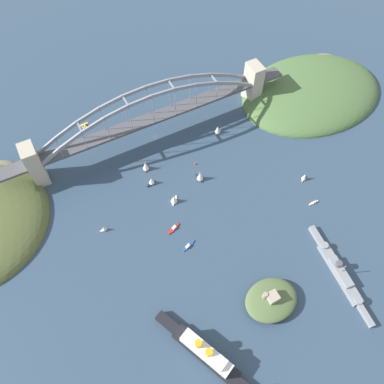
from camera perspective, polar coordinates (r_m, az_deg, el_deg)
ground_plane at (r=385.63m, az=-5.59°, el=8.21°), size 1400.00×1400.00×0.00m
harbor_arch_bridge at (r=367.80m, az=-5.91°, el=10.71°), size 282.98×18.33×58.45m
headland_west_shore at (r=445.54m, az=17.12°, el=13.83°), size 156.04×115.94×30.80m
ocean_liner at (r=287.09m, az=2.03°, el=-22.61°), size 41.29×82.47×19.63m
naval_cruiser at (r=326.91m, az=20.84°, el=-10.93°), size 14.80×86.32×16.83m
fort_island_mid_harbor at (r=302.84m, az=11.55°, el=-15.26°), size 40.54×32.54×14.94m
seaplane_taxiing_near_bridge at (r=412.53m, az=-0.12°, el=13.02°), size 10.46×9.92×5.10m
seaplane_second_in_formation at (r=404.77m, az=-15.58°, el=9.36°), size 9.36×7.20×4.78m
small_boat_0 at (r=347.60m, az=-5.98°, el=1.62°), size 8.96×6.36×8.60m
small_boat_1 at (r=330.07m, az=-12.85°, el=-5.24°), size 6.48×3.88×6.88m
small_boat_2 at (r=362.52m, az=16.17°, el=2.16°), size 7.03×5.55×8.91m
small_boat_3 at (r=353.57m, az=17.47°, el=-1.48°), size 9.34×2.00×1.97m
small_boat_4 at (r=383.53m, az=3.78°, el=9.13°), size 8.89×6.57×10.54m
small_boat_5 at (r=356.61m, az=-6.83°, el=3.84°), size 7.64×9.85×11.31m
small_boat_6 at (r=335.01m, az=-2.68°, el=-1.06°), size 9.18×9.34×9.70m
small_boat_7 at (r=317.54m, az=-0.55°, el=-7.93°), size 12.81×5.86×2.14m
small_boat_8 at (r=347.22m, az=1.19°, el=2.39°), size 6.18×10.45×11.74m
small_boat_9 at (r=325.09m, az=-2.71°, el=-5.35°), size 12.69×6.89×2.09m
channel_marker_buoy at (r=360.76m, az=0.49°, el=4.18°), size 2.20×2.20×2.75m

